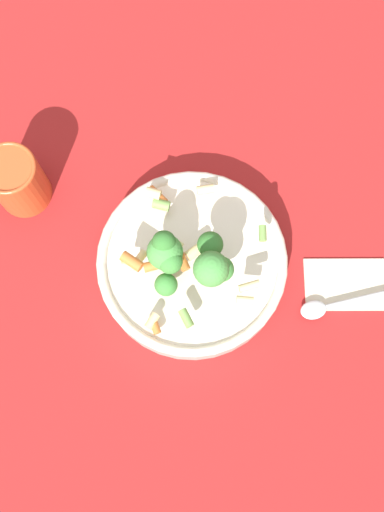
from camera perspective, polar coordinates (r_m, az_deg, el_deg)
ground_plane at (r=0.84m, az=0.00°, el=-1.14°), size 3.00×3.00×0.00m
bowl at (r=0.82m, az=0.00°, el=-0.71°), size 0.26×0.26×0.05m
pasta_salad at (r=0.75m, az=-0.66°, el=-0.22°), size 0.20×0.21×0.10m
cup at (r=0.86m, az=-16.34°, el=6.91°), size 0.08×0.08×0.09m
napkin at (r=0.86m, az=14.42°, el=-2.62°), size 0.14×0.12×0.01m
spoon at (r=0.84m, az=13.64°, el=-4.48°), size 0.13×0.13×0.01m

